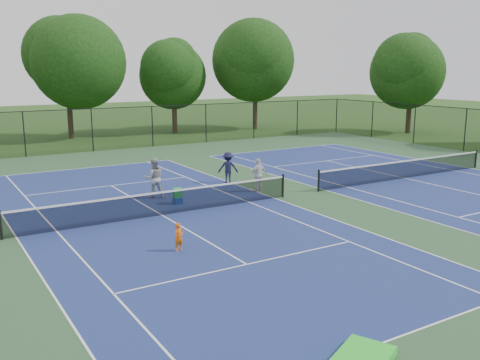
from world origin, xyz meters
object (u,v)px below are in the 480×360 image
ball_hopper (177,193)px  instructor (154,178)px  tree_back_b (66,58)px  tree_back_c (173,71)px  ball_crate (178,201)px  tree_back_d (255,56)px  tree_side_e (412,67)px  child_player (179,237)px  bystander_b (228,168)px  bystander_a (258,175)px

ball_hopper → instructor: bearing=104.6°
tree_back_b → instructor: 23.81m
tree_back_c → ball_crate: 26.45m
tree_back_d → tree_side_e: size_ratio=1.17×
child_player → bystander_b: 10.55m
bystander_a → bystander_b: 2.50m
tree_side_e → bystander_a: size_ratio=5.51×
ball_crate → tree_side_e: bearing=23.7°
tree_back_b → bystander_b: tree_back_b is taller
instructor → ball_crate: instructor is taller
tree_back_b → child_player: tree_back_b is taller
ball_crate → bystander_b: bearing=32.9°
child_player → tree_back_b: bearing=69.0°
ball_hopper → ball_crate: bearing=0.0°
ball_crate → ball_hopper: bearing=0.0°
tree_side_e → bystander_b: 27.03m
tree_side_e → ball_hopper: 31.77m
child_player → bystander_b: (6.60, 8.22, 0.32)m
tree_back_c → child_player: size_ratio=8.93×
bystander_a → ball_hopper: bystander_a is taller
tree_back_c → tree_back_d: tree_back_d is taller
tree_back_b → bystander_a: size_ratio=6.23×
tree_back_b → bystander_b: 22.86m
tree_back_c → tree_side_e: 21.10m
tree_back_c → tree_side_e: tree_side_e is taller
tree_back_b → instructor: size_ratio=5.50×
bystander_b → ball_hopper: size_ratio=3.86×
ball_crate → ball_hopper: ball_hopper is taller
bystander_a → tree_side_e: bearing=-158.5°
child_player → ball_crate: size_ratio=2.64×
tree_back_d → bystander_b: tree_back_d is taller
tree_back_d → child_player: tree_back_d is taller
tree_back_c → child_player: 32.45m
tree_back_b → ball_crate: size_ratio=28.18×
tree_side_e → bystander_a: 27.85m
tree_side_e → instructor: size_ratio=4.86×
bystander_b → tree_back_c: bearing=-79.0°
ball_hopper → child_player: bearing=-114.4°
tree_back_d → instructor: bearing=-132.2°
tree_side_e → instructor: bearing=-159.2°
tree_side_e → ball_hopper: (-28.67, -12.61, -5.32)m
instructor → bystander_a: bearing=175.7°
tree_side_e → tree_back_d: bearing=135.0°
instructor → ball_hopper: (0.41, -1.58, -0.42)m
ball_hopper → tree_back_d: bearing=50.5°
instructor → ball_hopper: bearing=117.5°
child_player → bystander_b: bystander_b is taller
bystander_a → instructor: bearing=-22.8°
tree_back_c → tree_side_e: (18.00, -11.00, 0.33)m
tree_back_c → bystander_a: bearing=-105.2°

